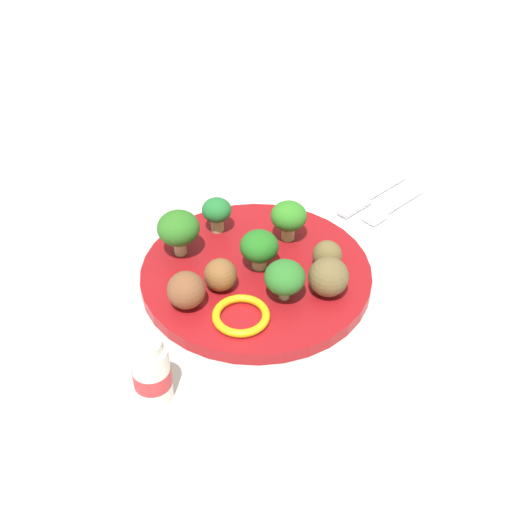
# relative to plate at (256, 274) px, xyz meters

# --- Properties ---
(ground_plane) EXTENTS (4.00, 4.00, 0.00)m
(ground_plane) POSITION_rel_plate_xyz_m (0.00, 0.00, -0.01)
(ground_plane) COLOR silver
(plate) EXTENTS (0.28, 0.28, 0.02)m
(plate) POSITION_rel_plate_xyz_m (0.00, 0.00, 0.00)
(plate) COLOR maroon
(plate) RESTS_ON ground_plane
(broccoli_floret_far_rim) EXTENTS (0.04, 0.04, 0.05)m
(broccoli_floret_far_rim) POSITION_rel_plate_xyz_m (-0.02, -0.09, 0.04)
(broccoli_floret_far_rim) COLOR #99BD6D
(broccoli_floret_far_rim) RESTS_ON plate
(broccoli_floret_near_rim) EXTENTS (0.05, 0.05, 0.05)m
(broccoli_floret_near_rim) POSITION_rel_plate_xyz_m (0.01, 0.06, 0.04)
(broccoli_floret_near_rim) COLOR #9BC075
(broccoli_floret_near_rim) RESTS_ON plate
(broccoli_floret_front_left) EXTENTS (0.05, 0.05, 0.05)m
(broccoli_floret_front_left) POSITION_rel_plate_xyz_m (-0.01, -0.00, 0.04)
(broccoli_floret_front_left) COLOR #9CC477
(broccoli_floret_front_left) RESTS_ON plate
(broccoli_floret_back_left) EXTENTS (0.05, 0.05, 0.06)m
(broccoli_floret_back_left) POSITION_rel_plate_xyz_m (0.04, -0.09, 0.05)
(broccoli_floret_back_left) COLOR #ACB87D
(broccoli_floret_back_left) RESTS_ON plate
(broccoli_floret_back_right) EXTENTS (0.05, 0.05, 0.05)m
(broccoli_floret_back_right) POSITION_rel_plate_xyz_m (-0.07, -0.01, 0.04)
(broccoli_floret_back_right) COLOR #A0BD6E
(broccoli_floret_back_right) RESTS_ON plate
(meatball_front_left) EXTENTS (0.04, 0.04, 0.04)m
(meatball_front_left) POSITION_rel_plate_xyz_m (0.05, -0.01, 0.03)
(meatball_front_left) COLOR brown
(meatball_front_left) RESTS_ON plate
(meatball_mid_right) EXTENTS (0.04, 0.04, 0.04)m
(meatball_mid_right) POSITION_rel_plate_xyz_m (0.10, -0.01, 0.03)
(meatball_mid_right) COLOR brown
(meatball_mid_right) RESTS_ON plate
(meatball_near_rim) EXTENTS (0.04, 0.04, 0.04)m
(meatball_near_rim) POSITION_rel_plate_xyz_m (-0.06, 0.06, 0.03)
(meatball_near_rim) COLOR brown
(meatball_near_rim) RESTS_ON plate
(meatball_mid_left) EXTENTS (0.05, 0.05, 0.05)m
(meatball_mid_left) POSITION_rel_plate_xyz_m (-0.03, 0.09, 0.03)
(meatball_mid_left) COLOR brown
(meatball_mid_left) RESTS_ON plate
(pepper_ring_center) EXTENTS (0.09, 0.09, 0.01)m
(pepper_ring_center) POSITION_rel_plate_xyz_m (0.07, 0.05, 0.01)
(pepper_ring_center) COLOR yellow
(pepper_ring_center) RESTS_ON plate
(napkin) EXTENTS (0.17, 0.12, 0.01)m
(napkin) POSITION_rel_plate_xyz_m (-0.24, 0.02, -0.01)
(napkin) COLOR white
(napkin) RESTS_ON ground_plane
(fork) EXTENTS (0.12, 0.02, 0.01)m
(fork) POSITION_rel_plate_xyz_m (-0.24, 0.04, -0.00)
(fork) COLOR silver
(fork) RESTS_ON napkin
(knife) EXTENTS (0.15, 0.02, 0.01)m
(knife) POSITION_rel_plate_xyz_m (-0.24, 0.00, -0.00)
(knife) COLOR silver
(knife) RESTS_ON napkin
(yogurt_bottle) EXTENTS (0.04, 0.04, 0.08)m
(yogurt_bottle) POSITION_rel_plate_xyz_m (0.20, 0.05, 0.03)
(yogurt_bottle) COLOR white
(yogurt_bottle) RESTS_ON ground_plane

